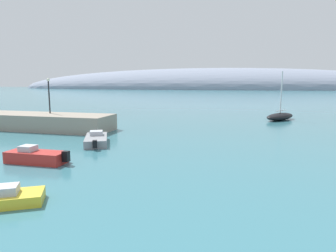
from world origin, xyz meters
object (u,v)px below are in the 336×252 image
(harbor_lamp_post, at_px, (49,92))
(motorboat_grey_alongside_breakwater, at_px, (96,140))
(sailboat_black_near_shore, at_px, (280,116))
(motorboat_red_outer, at_px, (36,157))

(harbor_lamp_post, bearing_deg, motorboat_grey_alongside_breakwater, -37.96)
(sailboat_black_near_shore, relative_size, harbor_lamp_post, 1.71)
(motorboat_red_outer, relative_size, harbor_lamp_post, 1.13)
(motorboat_grey_alongside_breakwater, distance_m, harbor_lamp_post, 12.44)
(motorboat_grey_alongside_breakwater, height_order, harbor_lamp_post, harbor_lamp_post)
(motorboat_red_outer, bearing_deg, harbor_lamp_post, -58.09)
(motorboat_grey_alongside_breakwater, xyz_separation_m, harbor_lamp_post, (-9.26, 7.22, 4.10))
(motorboat_grey_alongside_breakwater, relative_size, motorboat_red_outer, 1.10)
(motorboat_red_outer, bearing_deg, motorboat_grey_alongside_breakwater, -98.42)
(motorboat_red_outer, bearing_deg, sailboat_black_near_shore, -123.97)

